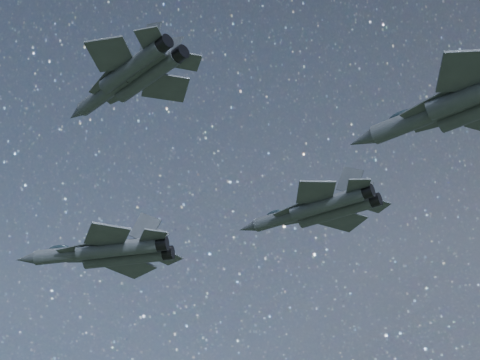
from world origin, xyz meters
The scene contains 4 objects.
jet_lead centered at (-17.72, 1.51, 146.98)m, with size 19.53×12.99×4.97m.
jet_left centered at (4.26, 11.65, 150.62)m, with size 18.07×12.81×4.59m.
jet_right centered at (1.49, -17.95, 150.26)m, with size 15.86×10.91×3.98m.
jet_slot centered at (26.32, -3.50, 146.36)m, with size 19.68×13.93×4.99m.
Camera 1 is at (38.93, -57.93, 104.56)m, focal length 60.00 mm.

